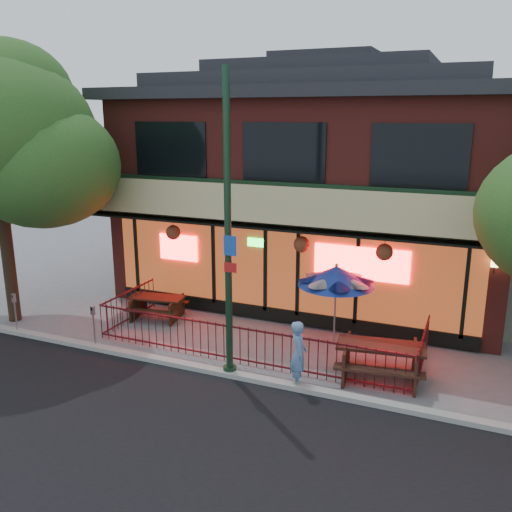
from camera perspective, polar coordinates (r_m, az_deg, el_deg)
The scene contains 11 objects.
ground at distance 13.57m, azimuth -2.03°, elevation -11.60°, with size 80.00×80.00×0.00m, color gray.
curb at distance 13.14m, azimuth -2.97°, elevation -12.25°, with size 80.00×0.25×0.12m, color #999993.
restaurant_building at distance 18.95m, azimuth 6.97°, elevation 8.88°, with size 12.96×9.49×8.05m.
patio_fence at distance 13.72m, azimuth -1.17°, elevation -8.38°, with size 8.44×2.62×1.00m.
street_light at distance 12.14m, azimuth -2.95°, elevation 1.05°, with size 0.43×0.32×7.00m.
picnic_table_left at distance 16.70m, azimuth -10.37°, elevation -4.99°, with size 1.80×1.49×0.69m.
picnic_table_right at distance 13.11m, azimuth 12.96°, elevation -10.25°, with size 2.20×1.80×0.86m.
patio_umbrella at distance 14.23m, azimuth 8.45°, elevation -2.07°, with size 2.00×2.00×2.28m.
pedestrian at distance 12.38m, azimuth 4.50°, elevation -10.29°, with size 0.58×0.38×1.58m, color #5B85B6.
parking_meter_near at distance 14.92m, azimuth -16.74°, elevation -6.43°, with size 0.12×0.11×1.17m.
parking_meter_far at distance 16.62m, azimuth -24.06°, elevation -4.90°, with size 0.12×0.11×1.18m.
Camera 1 is at (5.13, -11.04, 6.00)m, focal length 38.00 mm.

